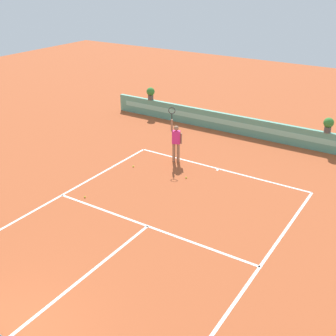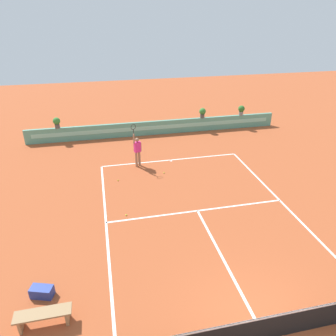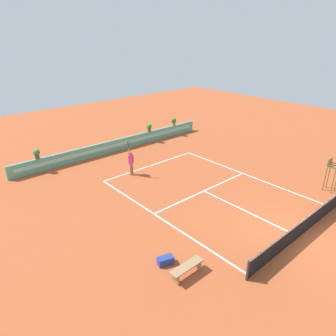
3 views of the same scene
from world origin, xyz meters
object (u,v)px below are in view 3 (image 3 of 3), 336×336
Objects in this scene: umpire_chair at (331,171)px; potted_plant_right at (149,127)px; potted_plant_far_right at (174,121)px; tennis_ball_mid_court at (156,174)px; tennis_ball_near_baseline at (129,187)px; potted_plant_far_left at (37,153)px; bench_courtside at (187,268)px; tennis_ball_by_sideline at (162,206)px; gear_bag at (166,260)px; tennis_player at (131,161)px.

umpire_chair is 15.37m from potted_plant_right.
potted_plant_right is at bearing 180.00° from potted_plant_far_right.
tennis_ball_mid_court is at bearing 127.23° from umpire_chair.
potted_plant_far_left is (-3.47, 6.40, 1.38)m from tennis_ball_near_baseline.
bench_courtside is 5.70m from tennis_ball_by_sideline.
potted_plant_right reaches higher than bench_courtside.
tennis_ball_near_baseline is 0.09× the size of potted_plant_far_right.
potted_plant_right is (9.47, 14.58, 1.04)m from bench_courtside.
potted_plant_far_right is (7.20, 6.09, 1.38)m from tennis_ball_mid_court.
gear_bag is at bearing -133.36° from potted_plant_far_right.
umpire_chair is 10.89m from tennis_ball_by_sideline.
potted_plant_far_left reaches higher than tennis_ball_mid_court.
tennis_ball_mid_court is 4.34m from tennis_ball_by_sideline.
umpire_chair is 2.96× the size of potted_plant_far_left.
tennis_ball_near_baseline is at bearing 137.21° from umpire_chair.
potted_plant_far_right and potted_plant_right have the same top height.
tennis_ball_near_baseline is 2.58m from tennis_ball_mid_court.
potted_plant_far_right is at bearing 49.36° from bench_courtside.
potted_plant_far_right is (0.34, 15.13, 0.07)m from umpire_chair.
potted_plant_right is (6.72, 6.40, 1.38)m from tennis_ball_near_baseline.
gear_bag is at bearing 172.41° from umpire_chair.
potted_plant_far_right is at bearing 44.99° from tennis_ball_by_sideline.
tennis_ball_near_baseline is (-1.29, -1.54, -1.02)m from tennis_player.
bench_courtside reaches higher than gear_bag.
bench_courtside is 2.21× the size of potted_plant_far_right.
potted_plant_far_left is at bearing 130.46° from umpire_chair.
tennis_player is at bearing -45.59° from potted_plant_far_left.
tennis_player is 38.01× the size of tennis_ball_by_sideline.
tennis_ball_by_sideline is at bearing 51.28° from gear_bag.
tennis_ball_mid_court is at bearing 57.97° from bench_courtside.
potted_plant_right is (5.44, 4.86, 0.36)m from tennis_player.
tennis_ball_near_baseline is at bearing 67.33° from gear_bag.
tennis_ball_near_baseline is at bearing 71.43° from bench_courtside.
bench_courtside is 8.64m from tennis_ball_near_baseline.
bench_courtside is at bearing -87.16° from potted_plant_far_left.
tennis_ball_mid_court is (1.28, -1.23, -1.02)m from tennis_player.
gear_bag is 13.54m from potted_plant_far_left.
tennis_ball_by_sideline is at bearing 149.64° from umpire_chair.
tennis_player reaches higher than tennis_ball_by_sideline.
potted_plant_far_right is (8.48, 4.86, 0.36)m from tennis_player.
bench_courtside is at bearing -120.09° from tennis_ball_by_sideline.
umpire_chair is at bearing -7.59° from gear_bag.
tennis_ball_mid_court is (5.31, 8.49, -0.34)m from bench_courtside.
tennis_ball_by_sideline is at bearing -124.42° from potted_plant_right.
umpire_chair is at bearing -91.29° from potted_plant_far_right.
potted_plant_right reaches higher than tennis_ball_mid_court.
tennis_player reaches higher than umpire_chair.
gear_bag is 18.57m from potted_plant_far_right.
potted_plant_right is (4.16, 6.09, 1.38)m from tennis_ball_mid_court.
gear_bag is at bearing -112.67° from tennis_ball_near_baseline.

